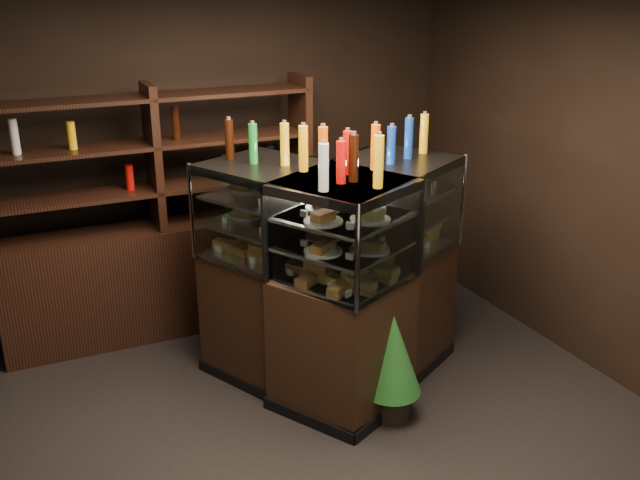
# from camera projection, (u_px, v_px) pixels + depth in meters

# --- Properties ---
(ground) EXTENTS (5.00, 5.00, 0.00)m
(ground) POSITION_uv_depth(u_px,v_px,m) (288.00, 466.00, 4.24)
(ground) COLOR black
(ground) RESTS_ON ground
(room_shell) EXTENTS (5.02, 5.02, 3.01)m
(room_shell) POSITION_uv_depth(u_px,v_px,m) (281.00, 146.00, 3.56)
(room_shell) COLOR black
(room_shell) RESTS_ON ground
(display_case) EXTENTS (1.86, 1.61, 1.57)m
(display_case) POSITION_uv_depth(u_px,v_px,m) (336.00, 315.00, 4.95)
(display_case) COLOR black
(display_case) RESTS_ON ground
(food_display) EXTENTS (1.42, 1.26, 0.48)m
(food_display) POSITION_uv_depth(u_px,v_px,m) (337.00, 229.00, 4.72)
(food_display) COLOR #BF8644
(food_display) RESTS_ON display_case
(bottles_top) EXTENTS (1.25, 1.12, 0.30)m
(bottles_top) POSITION_uv_depth(u_px,v_px,m) (337.00, 148.00, 4.54)
(bottles_top) COLOR #B20C0A
(bottles_top) RESTS_ON display_case
(potted_conifer) EXTENTS (0.39, 0.39, 0.83)m
(potted_conifer) POSITION_uv_depth(u_px,v_px,m) (393.00, 352.00, 4.56)
(potted_conifer) COLOR black
(potted_conifer) RESTS_ON ground
(back_shelving) EXTENTS (2.48, 0.43, 2.00)m
(back_shelving) POSITION_uv_depth(u_px,v_px,m) (162.00, 261.00, 5.68)
(back_shelving) COLOR black
(back_shelving) RESTS_ON ground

